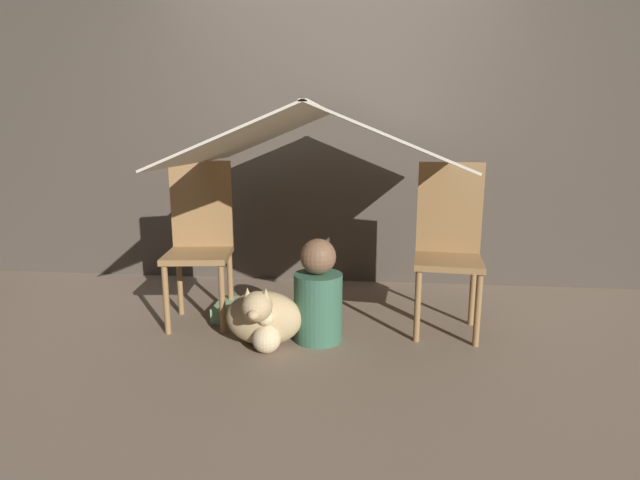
# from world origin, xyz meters

# --- Properties ---
(ground_plane) EXTENTS (8.80, 8.80, 0.00)m
(ground_plane) POSITION_xyz_m (0.00, 0.00, 0.00)
(ground_plane) COLOR #7A6651
(wall_back) EXTENTS (7.00, 0.05, 2.50)m
(wall_back) POSITION_xyz_m (0.00, 1.25, 1.25)
(wall_back) COLOR #4C4238
(wall_back) RESTS_ON ground_plane
(chair_left) EXTENTS (0.43, 0.43, 1.01)m
(chair_left) POSITION_xyz_m (-0.77, 0.29, 0.54)
(chair_left) COLOR olive
(chair_left) RESTS_ON ground_plane
(chair_right) EXTENTS (0.42, 0.42, 1.01)m
(chair_right) POSITION_xyz_m (0.76, 0.29, 0.54)
(chair_right) COLOR olive
(chair_right) RESTS_ON ground_plane
(sheet_canopy) EXTENTS (1.51, 1.46, 0.32)m
(sheet_canopy) POSITION_xyz_m (0.00, 0.21, 1.16)
(sheet_canopy) COLOR silver
(person_front) EXTENTS (0.28, 0.28, 0.60)m
(person_front) POSITION_xyz_m (0.01, 0.03, 0.26)
(person_front) COLOR #38664C
(person_front) RESTS_ON ground_plane
(dog) EXTENTS (0.43, 0.40, 0.39)m
(dog) POSITION_xyz_m (-0.29, -0.09, 0.17)
(dog) COLOR tan
(dog) RESTS_ON ground_plane
(floor_cushion) EXTENTS (0.36, 0.28, 0.10)m
(floor_cushion) POSITION_xyz_m (-0.51, 0.33, 0.05)
(floor_cushion) COLOR #7FB27F
(floor_cushion) RESTS_ON ground_plane
(plush_toy) EXTENTS (0.16, 0.16, 0.25)m
(plush_toy) POSITION_xyz_m (-0.26, -0.17, 0.10)
(plush_toy) COLOR beige
(plush_toy) RESTS_ON ground_plane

